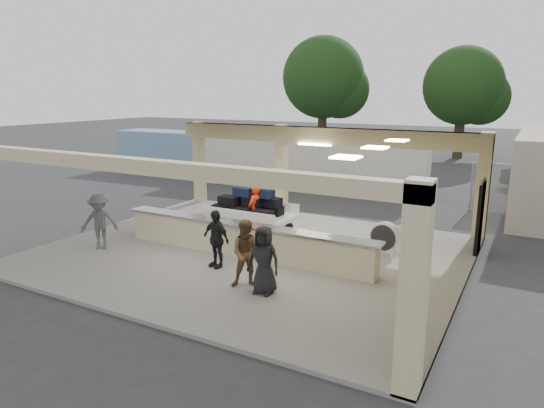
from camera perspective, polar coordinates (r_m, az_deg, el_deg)
The scene contains 14 objects.
ground at distance 14.70m, azimuth -2.37°, elevation -5.89°, with size 120.00×120.00×0.00m, color #2A2A2D.
pavilion at distance 14.78m, azimuth -0.38°, elevation -0.34°, with size 12.01×10.00×3.55m.
baggage_counter at distance 14.12m, azimuth -3.45°, elevation -4.21°, with size 8.20×0.58×0.98m.
luggage_cart at distance 15.96m, azimuth -2.66°, elevation -0.72°, with size 2.79×1.73×1.62m.
drum_fan at distance 14.63m, azimuth 13.15°, elevation -3.81°, with size 0.89×0.48×0.96m.
baggage_handler at distance 15.70m, azimuth -2.00°, elevation -0.85°, with size 0.66×0.36×1.80m, color #F2310C.
passenger_a at distance 11.83m, azimuth -2.91°, elevation -5.84°, with size 0.82×0.36×1.69m, color brown.
passenger_b at distance 13.23m, azimuth -6.61°, elevation -4.07°, with size 0.93×0.34×1.59m, color black.
passenger_c at distance 15.54m, azimuth -19.64°, elevation -1.96°, with size 1.10×0.38×1.70m, color #4B4C50.
passenger_d at distance 11.45m, azimuth -0.97°, elevation -6.59°, with size 0.81×0.33×1.65m, color black.
container_white at distance 24.90m, azimuth 4.22°, elevation 4.98°, with size 11.87×2.37×2.57m, color silver.
container_blue at distance 30.03m, azimuth -9.87°, elevation 6.06°, with size 9.29×2.23×2.41m, color #769BBE.
tree_left at distance 39.01m, azimuth 6.58°, elevation 14.18°, with size 6.60×6.30×9.00m.
tree_mid at distance 38.35m, azimuth 22.04°, elevation 12.43°, with size 6.00×5.60×8.00m.
Camera 1 is at (7.24, -11.87, 4.78)m, focal length 32.00 mm.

